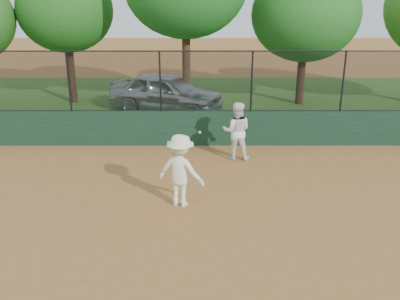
{
  "coord_description": "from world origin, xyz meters",
  "views": [
    {
      "loc": [
        0.78,
        -8.45,
        5.11
      ],
      "look_at": [
        0.8,
        2.2,
        1.2
      ],
      "focal_mm": 40.0,
      "sensor_mm": 36.0,
      "label": 1
    }
  ],
  "objects_px": {
    "player_second": "(237,131)",
    "tree_3": "(306,15)",
    "tree_1": "(65,11)",
    "parked_car": "(166,93)",
    "player_main": "(181,171)"
  },
  "relations": [
    {
      "from": "tree_3",
      "to": "player_second",
      "type": "bearing_deg",
      "value": -116.25
    },
    {
      "from": "parked_car",
      "to": "tree_1",
      "type": "bearing_deg",
      "value": 90.93
    },
    {
      "from": "parked_car",
      "to": "tree_3",
      "type": "relative_size",
      "value": 0.82
    },
    {
      "from": "player_second",
      "to": "player_main",
      "type": "xyz_separation_m",
      "value": [
        -1.61,
        -3.19,
        0.01
      ]
    },
    {
      "from": "tree_1",
      "to": "player_second",
      "type": "bearing_deg",
      "value": -46.15
    },
    {
      "from": "parked_car",
      "to": "player_second",
      "type": "xyz_separation_m",
      "value": [
        2.58,
        -5.62,
        0.07
      ]
    },
    {
      "from": "player_main",
      "to": "tree_3",
      "type": "xyz_separation_m",
      "value": [
        5.09,
        10.25,
        3.06
      ]
    },
    {
      "from": "player_second",
      "to": "player_main",
      "type": "bearing_deg",
      "value": 67.76
    },
    {
      "from": "player_second",
      "to": "tree_1",
      "type": "xyz_separation_m",
      "value": [
        -7.07,
        7.36,
        3.21
      ]
    },
    {
      "from": "player_second",
      "to": "player_main",
      "type": "height_order",
      "value": "player_main"
    },
    {
      "from": "player_second",
      "to": "tree_3",
      "type": "height_order",
      "value": "tree_3"
    },
    {
      "from": "player_second",
      "to": "tree_3",
      "type": "distance_m",
      "value": 8.44
    },
    {
      "from": "parked_car",
      "to": "player_second",
      "type": "height_order",
      "value": "player_second"
    },
    {
      "from": "parked_car",
      "to": "tree_1",
      "type": "relative_size",
      "value": 0.83
    },
    {
      "from": "player_second",
      "to": "tree_1",
      "type": "bearing_deg",
      "value": -41.64
    }
  ]
}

